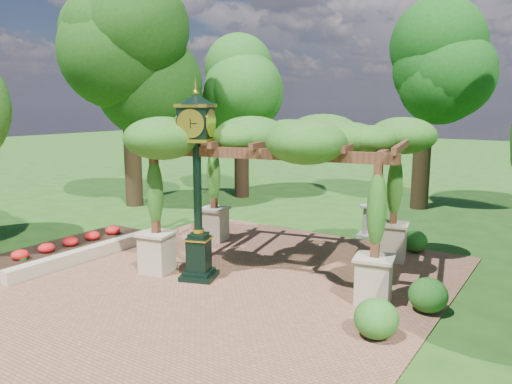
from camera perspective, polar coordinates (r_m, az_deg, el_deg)
The scene contains 13 objects.
ground at distance 11.98m, azimuth -6.74°, elevation -12.19°, with size 120.00×120.00×0.00m, color #1E4714.
brick_plaza at distance 12.70m, azimuth -3.79°, elevation -10.73°, with size 10.00×12.00×0.04m, color brown.
border_wall at distance 15.42m, azimuth -18.82°, elevation -6.78°, with size 0.35×5.00×0.40m, color #C6B793.
flower_bed at distance 16.13m, azimuth -20.80°, elevation -6.24°, with size 1.50×5.00×0.36m, color red.
pedestal_clock at distance 12.61m, azimuth -6.76°, elevation 2.53°, with size 1.21×1.21×4.83m.
pergola at distance 13.51m, azimuth 2.74°, elevation 5.44°, with size 7.36×5.41×4.20m.
sundial at distance 17.52m, azimuth 12.61°, elevation -3.51°, with size 0.67×0.67×1.11m.
shrub_front at distance 10.20m, azimuth 13.58°, elevation -13.88°, with size 0.87×0.87×0.78m, color #27611B.
shrub_mid at distance 11.68m, azimuth 19.08°, elevation -11.08°, with size 0.85×0.85×0.76m, color #205818.
shrub_back at distance 16.09m, azimuth 17.69°, elevation -5.36°, with size 0.75×0.75×0.67m, color #205B1A.
tree_west_near at distance 22.84m, azimuth -14.36°, elevation 14.60°, with size 4.46×4.46×9.42m.
tree_west_far at distance 24.24m, azimuth -1.70°, elevation 12.37°, with size 4.04×4.04×8.05m.
tree_north at distance 22.67m, azimuth 18.91°, elevation 12.65°, with size 4.21×4.21×8.42m.
Camera 1 is at (7.20, -8.44, 4.52)m, focal length 35.00 mm.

